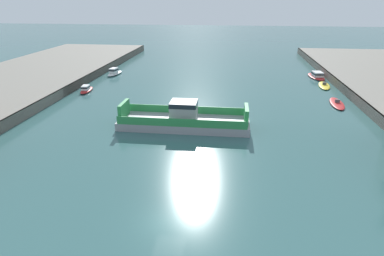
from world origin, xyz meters
The scene contains 7 objects.
ground_plane centered at (0.00, 0.00, 0.00)m, with size 400.00×400.00×0.00m, color #335B5B.
chain_ferry centered at (-1.78, 20.95, 1.14)m, with size 18.14×5.66×3.76m.
moored_boat_near_left centered at (-22.83, 52.01, 0.61)m, with size 2.76×6.28×1.63m.
moored_boat_mid_left centered at (22.65, 34.35, 0.20)m, with size 2.76×7.44×0.87m.
moored_boat_far_left centered at (-23.23, 37.07, 0.47)m, with size 2.25×5.41×1.27m.
moored_boat_far_right centered at (23.57, 46.73, 0.19)m, with size 3.10×7.17×0.86m.
moored_boat_upstream_a centered at (23.79, 54.51, 0.54)m, with size 3.61×8.09×1.43m.
Camera 1 is at (4.51, -21.44, 17.03)m, focal length 30.58 mm.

